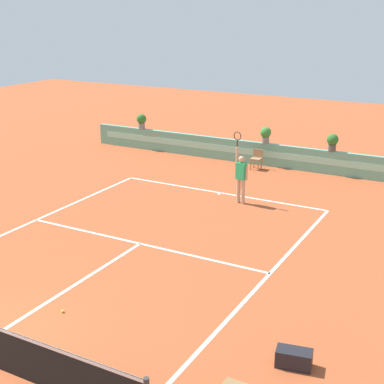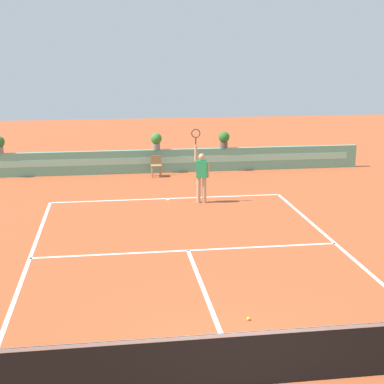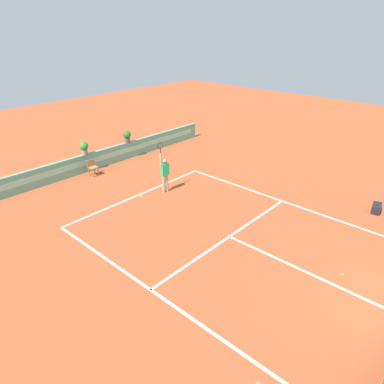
% 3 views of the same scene
% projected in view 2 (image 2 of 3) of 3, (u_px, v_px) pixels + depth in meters
% --- Properties ---
extents(ground_plane, '(60.00, 60.00, 0.00)m').
position_uv_depth(ground_plane, '(190.00, 256.00, 14.97)').
color(ground_plane, '#A84C28').
extents(court_lines, '(8.32, 11.94, 0.01)m').
position_uv_depth(court_lines, '(186.00, 246.00, 15.65)').
color(court_lines, white).
rests_on(court_lines, ground).
extents(net, '(8.92, 0.10, 1.00)m').
position_uv_depth(net, '(242.00, 357.00, 9.08)').
color(net, '#333333').
rests_on(net, ground).
extents(back_wall_barrier, '(18.00, 0.21, 1.00)m').
position_uv_depth(back_wall_barrier, '(157.00, 161.00, 24.82)').
color(back_wall_barrier, '#60A88E').
rests_on(back_wall_barrier, ground).
extents(ball_kid_chair, '(0.44, 0.44, 0.85)m').
position_uv_depth(ball_kid_chair, '(156.00, 165.00, 24.11)').
color(ball_kid_chair, '#99754C').
rests_on(ball_kid_chair, ground).
extents(tennis_player, '(0.61, 0.28, 2.58)m').
position_uv_depth(tennis_player, '(201.00, 173.00, 19.85)').
color(tennis_player, tan).
rests_on(tennis_player, ground).
extents(tennis_ball_near_baseline, '(0.07, 0.07, 0.07)m').
position_uv_depth(tennis_ball_near_baseline, '(248.00, 319.00, 11.43)').
color(tennis_ball_near_baseline, '#CCE033').
rests_on(tennis_ball_near_baseline, ground).
extents(potted_plant_right, '(0.48, 0.48, 0.72)m').
position_uv_depth(potted_plant_right, '(224.00, 139.00, 25.00)').
color(potted_plant_right, '#514C47').
rests_on(potted_plant_right, back_wall_barrier).
extents(potted_plant_centre, '(0.48, 0.48, 0.72)m').
position_uv_depth(potted_plant_centre, '(156.00, 140.00, 24.59)').
color(potted_plant_centre, gray).
rests_on(potted_plant_centre, back_wall_barrier).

